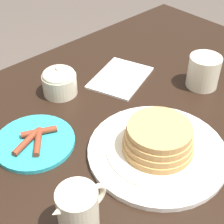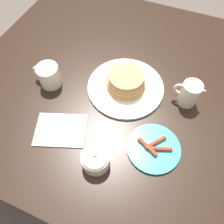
{
  "view_description": "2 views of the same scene",
  "coord_description": "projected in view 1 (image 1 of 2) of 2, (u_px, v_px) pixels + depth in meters",
  "views": [
    {
      "loc": [
        -0.46,
        -0.27,
        1.26
      ],
      "look_at": [
        -0.06,
        0.17,
        0.77
      ],
      "focal_mm": 55.0,
      "sensor_mm": 36.0,
      "label": 1
    },
    {
      "loc": [
        -0.2,
        0.53,
        1.4
      ],
      "look_at": [
        -0.06,
        0.17,
        0.77
      ],
      "focal_mm": 35.0,
      "sensor_mm": 36.0,
      "label": 2
    }
  ],
  "objects": [
    {
      "name": "dining_table",
      "position": [
        179.0,
        184.0,
        0.8
      ],
      "size": [
        1.14,
        1.09,
        0.74
      ],
      "color": "black",
      "rests_on": "ground_plane"
    },
    {
      "name": "pancake_plate",
      "position": [
        158.0,
        145.0,
        0.7
      ],
      "size": [
        0.29,
        0.29,
        0.07
      ],
      "color": "white",
      "rests_on": "dining_table"
    },
    {
      "name": "side_plate_bacon",
      "position": [
        35.0,
        142.0,
        0.73
      ],
      "size": [
        0.17,
        0.17,
        0.02
      ],
      "color": "#2DADBC",
      "rests_on": "dining_table"
    },
    {
      "name": "coffee_mug",
      "position": [
        204.0,
        71.0,
        0.88
      ],
      "size": [
        0.11,
        0.08,
        0.08
      ],
      "color": "beige",
      "rests_on": "dining_table"
    },
    {
      "name": "creamer_pitcher",
      "position": [
        78.0,
        211.0,
        0.55
      ],
      "size": [
        0.11,
        0.07,
        0.1
      ],
      "color": "beige",
      "rests_on": "dining_table"
    },
    {
      "name": "sugar_bowl",
      "position": [
        59.0,
        81.0,
        0.85
      ],
      "size": [
        0.09,
        0.09,
        0.08
      ],
      "color": "beige",
      "rests_on": "dining_table"
    },
    {
      "name": "napkin",
      "position": [
        120.0,
        78.0,
        0.93
      ],
      "size": [
        0.2,
        0.17,
        0.01
      ],
      "color": "white",
      "rests_on": "dining_table"
    }
  ]
}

